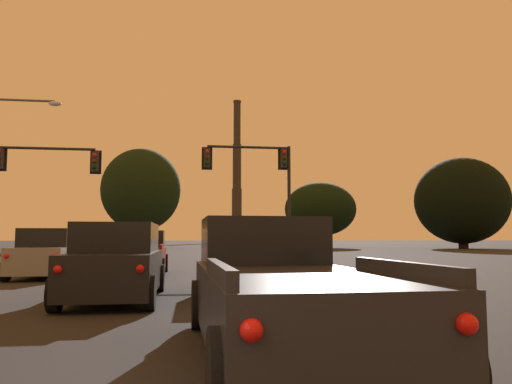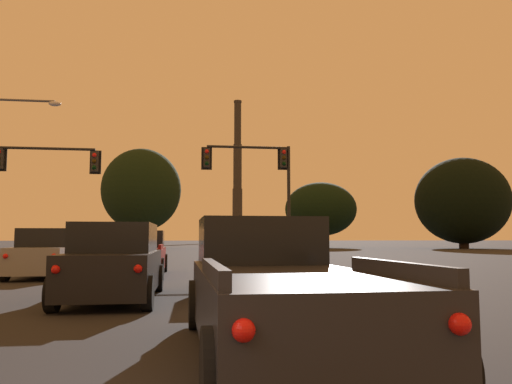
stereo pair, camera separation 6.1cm
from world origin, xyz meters
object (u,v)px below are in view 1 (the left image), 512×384
smokestack (237,186)px  pickup_truck_center_lane_front (140,255)px  traffic_light_overhead_left (29,174)px  traffic_light_overhead_right (261,174)px  suv_right_lane_second (250,259)px  suv_left_lane_front (50,254)px  pickup_truck_right_lane_third (279,291)px  suv_center_lane_second (117,263)px

smokestack → pickup_truck_center_lane_front: bearing=-96.9°
pickup_truck_center_lane_front → traffic_light_overhead_left: size_ratio=0.89×
pickup_truck_center_lane_front → traffic_light_overhead_right: traffic_light_overhead_right is taller
pickup_truck_center_lane_front → suv_right_lane_second: 7.62m
suv_right_lane_second → smokestack: size_ratio=0.10×
suv_right_lane_second → suv_left_lane_front: 9.31m
suv_right_lane_second → suv_left_lane_front: bearing=139.9°
traffic_light_overhead_left → smokestack: 147.00m
pickup_truck_right_lane_third → suv_center_lane_second: suv_center_lane_second is taller
traffic_light_overhead_left → suv_left_lane_front: bearing=-65.8°
suv_left_lane_front → traffic_light_overhead_right: size_ratio=0.75×
pickup_truck_center_lane_front → suv_center_lane_second: size_ratio=1.13×
traffic_light_overhead_right → suv_right_lane_second: bearing=-99.7°
suv_center_lane_second → suv_left_lane_front: bearing=115.0°
suv_left_lane_front → traffic_light_overhead_left: 7.80m
pickup_truck_center_lane_front → suv_left_lane_front: bearing=-170.9°
pickup_truck_right_lane_third → traffic_light_overhead_left: (-9.30, 19.88, 3.93)m
traffic_light_overhead_left → traffic_light_overhead_right: bearing=1.6°
pickup_truck_right_lane_third → smokestack: smokestack is taller
pickup_truck_center_lane_front → traffic_light_overhead_right: bearing=44.4°
suv_center_lane_second → suv_left_lane_front: same height
pickup_truck_right_lane_third → smokestack: 165.84m
traffic_light_overhead_left → pickup_truck_right_lane_third: bearing=-64.9°
suv_left_lane_front → smokestack: 153.08m
pickup_truck_center_lane_front → traffic_light_overhead_left: (-6.13, 5.60, 3.93)m
pickup_truck_right_lane_third → traffic_light_overhead_left: size_ratio=0.90×
traffic_light_overhead_right → smokestack: size_ratio=0.13×
traffic_light_overhead_right → pickup_truck_right_lane_third: bearing=-97.6°
traffic_light_overhead_right → traffic_light_overhead_left: traffic_light_overhead_right is taller
pickup_truck_center_lane_front → suv_left_lane_front: (-3.34, -0.59, 0.09)m
traffic_light_overhead_right → smokestack: (12.32, 143.88, 14.46)m
smokestack → traffic_light_overhead_right: bearing=-94.9°
suv_left_lane_front → traffic_light_overhead_right: traffic_light_overhead_right is taller
suv_right_lane_second → pickup_truck_right_lane_third: (-0.55, -7.63, -0.09)m
suv_center_lane_second → smokestack: 160.19m
pickup_truck_right_lane_third → suv_center_lane_second: (-2.92, 6.00, 0.09)m
pickup_truck_right_lane_third → smokestack: (15.03, 164.10, 18.65)m
pickup_truck_right_lane_third → suv_center_lane_second: bearing=114.7°
pickup_truck_center_lane_front → traffic_light_overhead_right: (5.87, 5.94, 4.19)m
suv_right_lane_second → traffic_light_overhead_left: traffic_light_overhead_left is taller
suv_center_lane_second → smokestack: smokestack is taller
pickup_truck_center_lane_front → smokestack: size_ratio=0.11×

